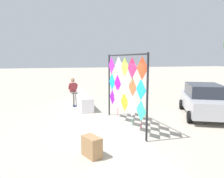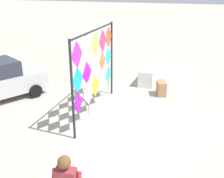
% 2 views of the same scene
% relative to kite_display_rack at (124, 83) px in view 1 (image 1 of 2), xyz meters
% --- Properties ---
extents(ground, '(120.00, 120.00, 0.00)m').
position_rel_kite_display_rack_xyz_m(ground, '(0.22, -0.76, -1.72)').
color(ground, '#ADA393').
extents(plaza_ledge_left, '(4.29, 0.62, 0.71)m').
position_rel_kite_display_rack_xyz_m(plaza_ledge_left, '(-4.49, -1.02, -1.37)').
color(plaza_ledge_left, white).
rests_on(plaza_ledge_left, ground).
extents(kite_display_rack, '(3.64, 0.27, 2.84)m').
position_rel_kite_display_rack_xyz_m(kite_display_rack, '(0.00, 0.00, 0.00)').
color(kite_display_rack, '#232328').
rests_on(kite_display_rack, ground).
extents(seated_vendor, '(0.72, 0.54, 1.56)m').
position_rel_kite_display_rack_xyz_m(seated_vendor, '(-4.45, -1.43, -0.80)').
color(seated_vendor, '#666056').
rests_on(seated_vendor, ground).
extents(parked_car, '(4.12, 3.19, 1.48)m').
position_rel_kite_display_rack_xyz_m(parked_car, '(-0.39, 4.09, -0.97)').
color(parked_car, '#B7B7BC').
rests_on(parked_car, ground).
extents(cardboard_box_large, '(0.67, 0.51, 0.56)m').
position_rel_kite_display_rack_xyz_m(cardboard_box_large, '(2.33, -1.79, -1.44)').
color(cardboard_box_large, '#9E754C').
rests_on(cardboard_box_large, ground).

